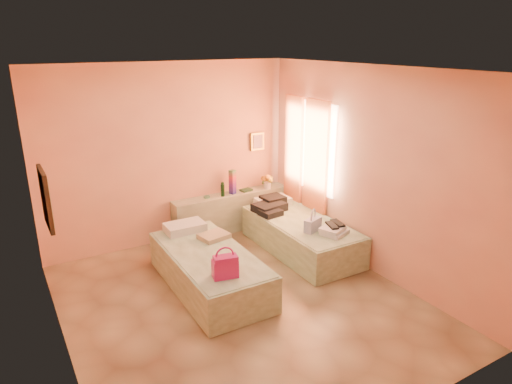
{
  "coord_description": "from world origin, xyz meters",
  "views": [
    {
      "loc": [
        -2.34,
        -4.32,
        3.1
      ],
      "look_at": [
        0.72,
        0.85,
        1.08
      ],
      "focal_mm": 32.0,
      "sensor_mm": 36.0,
      "label": 1
    }
  ],
  "objects_px": {
    "green_book": "(246,190)",
    "headboard_ledge": "(232,212)",
    "magenta_handbag": "(225,266)",
    "blue_handbag": "(313,225)",
    "towel_stack": "(334,231)",
    "flower_vase": "(267,180)",
    "water_bottle": "(223,190)",
    "bed_right": "(301,236)",
    "bed_left": "(210,270)"
  },
  "relations": [
    {
      "from": "towel_stack",
      "to": "magenta_handbag",
      "type": "bearing_deg",
      "value": -170.59
    },
    {
      "from": "headboard_ledge",
      "to": "water_bottle",
      "type": "xyz_separation_m",
      "value": [
        -0.18,
        -0.05,
        0.44
      ]
    },
    {
      "from": "magenta_handbag",
      "to": "towel_stack",
      "type": "height_order",
      "value": "magenta_handbag"
    },
    {
      "from": "bed_left",
      "to": "blue_handbag",
      "type": "relative_size",
      "value": 6.82
    },
    {
      "from": "green_book",
      "to": "magenta_handbag",
      "type": "height_order",
      "value": "magenta_handbag"
    },
    {
      "from": "bed_left",
      "to": "towel_stack",
      "type": "height_order",
      "value": "towel_stack"
    },
    {
      "from": "bed_right",
      "to": "towel_stack",
      "type": "distance_m",
      "value": 0.71
    },
    {
      "from": "magenta_handbag",
      "to": "blue_handbag",
      "type": "relative_size",
      "value": 0.98
    },
    {
      "from": "flower_vase",
      "to": "water_bottle",
      "type": "bearing_deg",
      "value": 178.56
    },
    {
      "from": "bed_left",
      "to": "bed_right",
      "type": "height_order",
      "value": "same"
    },
    {
      "from": "towel_stack",
      "to": "bed_left",
      "type": "bearing_deg",
      "value": 168.45
    },
    {
      "from": "magenta_handbag",
      "to": "flower_vase",
      "type": "bearing_deg",
      "value": 60.37
    },
    {
      "from": "magenta_handbag",
      "to": "green_book",
      "type": "bearing_deg",
      "value": 67.46
    },
    {
      "from": "headboard_ledge",
      "to": "flower_vase",
      "type": "bearing_deg",
      "value": -6.23
    },
    {
      "from": "bed_right",
      "to": "blue_handbag",
      "type": "bearing_deg",
      "value": -102.38
    },
    {
      "from": "bed_left",
      "to": "magenta_handbag",
      "type": "xyz_separation_m",
      "value": [
        -0.11,
        -0.67,
        0.39
      ]
    },
    {
      "from": "green_book",
      "to": "flower_vase",
      "type": "bearing_deg",
      "value": -19.05
    },
    {
      "from": "green_book",
      "to": "towel_stack",
      "type": "height_order",
      "value": "green_book"
    },
    {
      "from": "headboard_ledge",
      "to": "water_bottle",
      "type": "bearing_deg",
      "value": -164.39
    },
    {
      "from": "flower_vase",
      "to": "blue_handbag",
      "type": "xyz_separation_m",
      "value": [
        -0.23,
        -1.6,
        -0.2
      ]
    },
    {
      "from": "bed_left",
      "to": "towel_stack",
      "type": "relative_size",
      "value": 5.71
    },
    {
      "from": "green_book",
      "to": "towel_stack",
      "type": "xyz_separation_m",
      "value": [
        0.35,
        -1.9,
        -0.12
      ]
    },
    {
      "from": "bed_left",
      "to": "water_bottle",
      "type": "distance_m",
      "value": 1.85
    },
    {
      "from": "headboard_ledge",
      "to": "towel_stack",
      "type": "height_order",
      "value": "headboard_ledge"
    },
    {
      "from": "green_book",
      "to": "headboard_ledge",
      "type": "bearing_deg",
      "value": 169.47
    },
    {
      "from": "bed_right",
      "to": "flower_vase",
      "type": "xyz_separation_m",
      "value": [
        0.14,
        1.2,
        0.55
      ]
    },
    {
      "from": "headboard_ledge",
      "to": "magenta_handbag",
      "type": "height_order",
      "value": "magenta_handbag"
    },
    {
      "from": "magenta_handbag",
      "to": "towel_stack",
      "type": "relative_size",
      "value": 0.82
    },
    {
      "from": "headboard_ledge",
      "to": "magenta_handbag",
      "type": "relative_size",
      "value": 7.11
    },
    {
      "from": "bed_right",
      "to": "magenta_handbag",
      "type": "height_order",
      "value": "magenta_handbag"
    },
    {
      "from": "blue_handbag",
      "to": "towel_stack",
      "type": "bearing_deg",
      "value": -71.71
    },
    {
      "from": "water_bottle",
      "to": "flower_vase",
      "type": "distance_m",
      "value": 0.85
    },
    {
      "from": "green_book",
      "to": "flower_vase",
      "type": "relative_size",
      "value": 0.66
    },
    {
      "from": "flower_vase",
      "to": "blue_handbag",
      "type": "bearing_deg",
      "value": -98.29
    },
    {
      "from": "headboard_ledge",
      "to": "towel_stack",
      "type": "xyz_separation_m",
      "value": [
        0.63,
        -1.91,
        0.23
      ]
    },
    {
      "from": "magenta_handbag",
      "to": "bed_right",
      "type": "bearing_deg",
      "value": 40.22
    },
    {
      "from": "bed_right",
      "to": "towel_stack",
      "type": "relative_size",
      "value": 5.71
    },
    {
      "from": "headboard_ledge",
      "to": "blue_handbag",
      "type": "distance_m",
      "value": 1.75
    },
    {
      "from": "bed_left",
      "to": "green_book",
      "type": "height_order",
      "value": "green_book"
    },
    {
      "from": "bed_left",
      "to": "blue_handbag",
      "type": "xyz_separation_m",
      "value": [
        1.57,
        -0.12,
        0.34
      ]
    },
    {
      "from": "blue_handbag",
      "to": "towel_stack",
      "type": "relative_size",
      "value": 0.84
    },
    {
      "from": "magenta_handbag",
      "to": "water_bottle",
      "type": "bearing_deg",
      "value": 75.97
    },
    {
      "from": "headboard_ledge",
      "to": "blue_handbag",
      "type": "bearing_deg",
      "value": -75.44
    },
    {
      "from": "headboard_ledge",
      "to": "bed_left",
      "type": "relative_size",
      "value": 1.02
    },
    {
      "from": "water_bottle",
      "to": "blue_handbag",
      "type": "distance_m",
      "value": 1.74
    },
    {
      "from": "headboard_ledge",
      "to": "green_book",
      "type": "distance_m",
      "value": 0.44
    },
    {
      "from": "green_book",
      "to": "magenta_handbag",
      "type": "distance_m",
      "value": 2.69
    },
    {
      "from": "bed_left",
      "to": "magenta_handbag",
      "type": "distance_m",
      "value": 0.78
    },
    {
      "from": "bed_right",
      "to": "blue_handbag",
      "type": "distance_m",
      "value": 0.53
    },
    {
      "from": "water_bottle",
      "to": "magenta_handbag",
      "type": "xyz_separation_m",
      "value": [
        -1.06,
        -2.17,
        -0.13
      ]
    }
  ]
}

